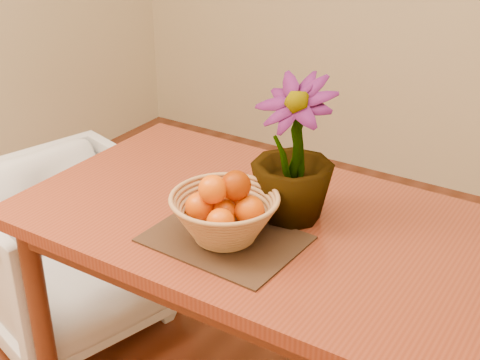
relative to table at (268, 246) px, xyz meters
The scene contains 6 objects.
table is the anchor object (origin of this frame).
placemat 0.18m from the table, 104.49° to the right, with size 0.39×0.29×0.01m, color #382314.
wicker_basket 0.22m from the table, 104.49° to the right, with size 0.28×0.28×0.12m.
orange_pile 0.26m from the table, 103.69° to the right, with size 0.19×0.19×0.14m.
potted_plant 0.29m from the table, 44.54° to the left, with size 0.22×0.22×0.40m, color #194714.
armchair 0.95m from the table, behind, with size 0.67×0.63×0.69m, color #806D58.
Camera 1 is at (0.79, -1.08, 1.66)m, focal length 50.00 mm.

